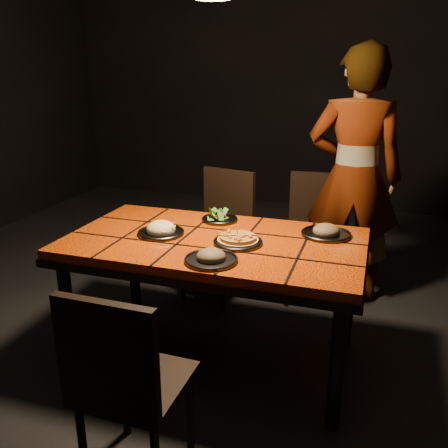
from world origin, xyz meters
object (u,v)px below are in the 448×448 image
(dining_table, at_px, (214,252))
(plate_pizza, at_px, (238,241))
(chair_far_left, at_px, (221,226))
(chair_far_right, at_px, (316,228))
(diner, at_px, (354,178))
(plate_pasta, at_px, (161,230))
(chair_near, at_px, (124,379))

(dining_table, distance_m, plate_pizza, 0.18)
(chair_far_left, relative_size, chair_far_right, 1.02)
(chair_far_left, bearing_deg, diner, 29.96)
(dining_table, relative_size, plate_pasta, 6.24)
(chair_far_left, xyz_separation_m, chair_far_right, (0.66, 0.19, -0.01))
(diner, bearing_deg, plate_pizza, 62.41)
(diner, bearing_deg, chair_far_right, 12.42)
(chair_near, height_order, plate_pizza, chair_near)
(dining_table, bearing_deg, plate_pizza, -14.42)
(dining_table, relative_size, plate_pizza, 5.79)
(chair_near, bearing_deg, chair_far_right, -101.99)
(chair_near, xyz_separation_m, chair_far_right, (0.45, 1.99, 0.02))
(chair_near, xyz_separation_m, plate_pasta, (-0.27, 0.93, 0.27))
(dining_table, bearing_deg, diner, 59.00)
(chair_near, bearing_deg, plate_pizza, -100.05)
(chair_near, distance_m, diner, 2.20)
(dining_table, distance_m, diner, 1.30)
(chair_far_right, xyz_separation_m, plate_pasta, (-0.73, -1.06, 0.25))
(chair_far_right, relative_size, diner, 0.51)
(chair_near, relative_size, diner, 0.49)
(dining_table, distance_m, chair_far_left, 0.88)
(chair_far_left, height_order, plate_pasta, chair_far_left)
(chair_far_left, bearing_deg, plate_pizza, -52.35)
(chair_near, relative_size, plate_pasta, 3.40)
(chair_near, xyz_separation_m, diner, (0.69, 2.05, 0.40))
(chair_near, bearing_deg, dining_table, -91.07)
(dining_table, height_order, diner, diner)
(plate_pizza, height_order, plate_pasta, plate_pasta)
(diner, bearing_deg, chair_far_left, 12.86)
(chair_near, height_order, chair_far_left, chair_far_left)
(chair_far_right, distance_m, diner, 0.45)
(chair_near, distance_m, chair_far_left, 1.80)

